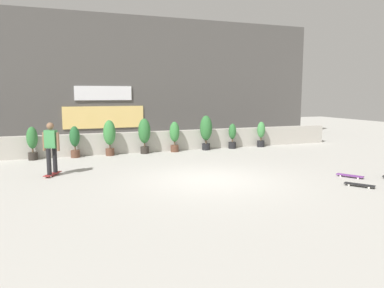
# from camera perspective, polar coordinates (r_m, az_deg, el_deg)

# --- Properties ---
(ground_plane) EXTENTS (48.00, 48.00, 0.00)m
(ground_plane) POSITION_cam_1_polar(r_m,az_deg,el_deg) (11.38, 2.68, -5.45)
(ground_plane) COLOR #B2AFA8
(planter_wall) EXTENTS (18.00, 0.40, 0.90)m
(planter_wall) POSITION_cam_1_polar(r_m,az_deg,el_deg) (16.89, -5.40, 0.42)
(planter_wall) COLOR #B2ADA3
(planter_wall) RESTS_ON ground
(building_backdrop) EXTENTS (20.00, 2.08, 6.50)m
(building_backdrop) POSITION_cam_1_polar(r_m,az_deg,el_deg) (20.65, -8.49, 9.48)
(building_backdrop) COLOR #4C4947
(building_backdrop) RESTS_ON ground
(potted_plant_0) EXTENTS (0.42, 0.42, 1.31)m
(potted_plant_0) POSITION_cam_1_polar(r_m,az_deg,el_deg) (15.84, -23.18, 0.35)
(potted_plant_0) COLOR #2D2823
(potted_plant_0) RESTS_ON ground
(potted_plant_1) EXTENTS (0.41, 0.41, 1.28)m
(potted_plant_1) POSITION_cam_1_polar(r_m,az_deg,el_deg) (15.85, -17.44, 0.54)
(potted_plant_1) COLOR brown
(potted_plant_1) RESTS_ON ground
(potted_plant_2) EXTENTS (0.51, 0.51, 1.49)m
(potted_plant_2) POSITION_cam_1_polar(r_m,az_deg,el_deg) (15.97, -12.47, 1.34)
(potted_plant_2) COLOR brown
(potted_plant_2) RESTS_ON ground
(potted_plant_3) EXTENTS (0.52, 0.52, 1.52)m
(potted_plant_3) POSITION_cam_1_polar(r_m,az_deg,el_deg) (16.25, -7.27, 1.65)
(potted_plant_3) COLOR #2D2823
(potted_plant_3) RESTS_ON ground
(potted_plant_4) EXTENTS (0.44, 0.44, 1.35)m
(potted_plant_4) POSITION_cam_1_polar(r_m,az_deg,el_deg) (16.63, -2.68, 1.41)
(potted_plant_4) COLOR brown
(potted_plant_4) RESTS_ON ground
(potted_plant_5) EXTENTS (0.56, 0.56, 1.59)m
(potted_plant_5) POSITION_cam_1_polar(r_m,az_deg,el_deg) (17.14, 2.15, 2.17)
(potted_plant_5) COLOR black
(potted_plant_5) RESTS_ON ground
(potted_plant_6) EXTENTS (0.36, 0.36, 1.18)m
(potted_plant_6) POSITION_cam_1_polar(r_m,az_deg,el_deg) (17.74, 6.17, 1.30)
(potted_plant_6) COLOR black
(potted_plant_6) RESTS_ON ground
(potted_plant_7) EXTENTS (0.38, 0.38, 1.23)m
(potted_plant_7) POSITION_cam_1_polar(r_m,az_deg,el_deg) (18.48, 10.49, 1.61)
(potted_plant_7) COLOR black
(potted_plant_7) RESTS_ON ground
(skater_by_wall_left) EXTENTS (0.57, 0.79, 1.70)m
(skater_by_wall_left) POSITION_cam_1_polar(r_m,az_deg,el_deg) (12.53, -20.67, -0.35)
(skater_by_wall_left) COLOR maroon
(skater_by_wall_left) RESTS_ON ground
(skateboard_near_camera) EXTENTS (0.61, 0.78, 0.08)m
(skateboard_near_camera) POSITION_cam_1_polar(r_m,az_deg,el_deg) (11.51, 24.17, -5.67)
(skateboard_near_camera) COLOR black
(skateboard_near_camera) RESTS_ON ground
(skateboard_aside) EXTENTS (0.58, 0.79, 0.08)m
(skateboard_aside) POSITION_cam_1_polar(r_m,az_deg,el_deg) (12.64, 22.94, -4.45)
(skateboard_aside) COLOR #72338C
(skateboard_aside) RESTS_ON ground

